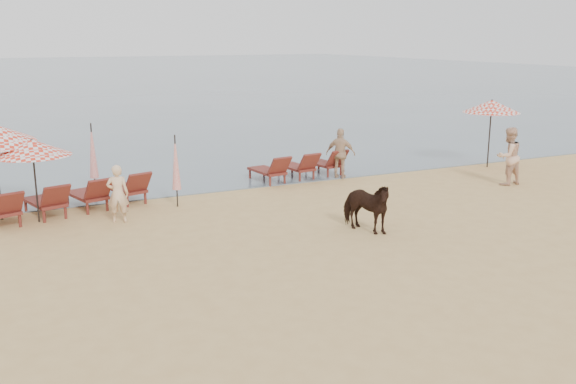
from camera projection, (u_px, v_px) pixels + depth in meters
name	position (u px, v px, depth m)	size (l,w,h in m)	color
ground	(410.00, 313.00, 11.26)	(120.00, 120.00, 0.00)	tan
sea	(35.00, 75.00, 81.48)	(160.00, 140.00, 0.06)	#51606B
lounger_cluster_left	(69.00, 197.00, 17.51)	(4.60, 2.90, 0.68)	maroon
lounger_cluster_right	(300.00, 166.00, 21.78)	(3.22, 2.16, 0.66)	maroon
umbrella_open_left_a	(32.00, 148.00, 16.35)	(1.93, 1.93, 2.20)	black
umbrella_open_right	(492.00, 106.00, 23.35)	(2.05, 2.05, 2.50)	black
umbrella_closed_left	(93.00, 151.00, 19.35)	(0.27, 0.27, 2.22)	black
umbrella_closed_right	(176.00, 163.00, 18.04)	(0.25, 0.25, 2.07)	black
cow	(365.00, 207.00, 15.81)	(0.70, 1.54, 1.30)	black
beachgoer_left	(118.00, 194.00, 16.61)	(0.56, 0.37, 1.53)	#E0B68C
beachgoer_right_a	(508.00, 156.00, 20.83)	(0.92, 0.72, 1.89)	#D7A686
beachgoer_right_b	(341.00, 154.00, 21.75)	(1.01, 0.42, 1.72)	tan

